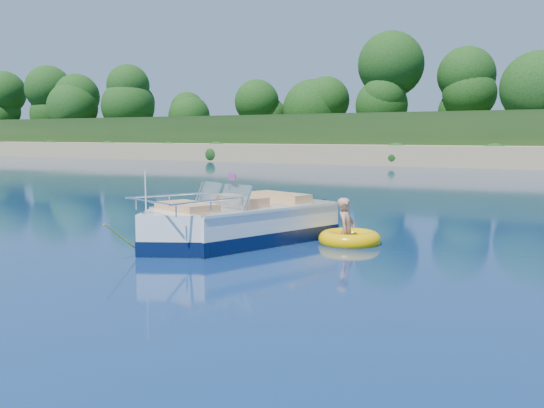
# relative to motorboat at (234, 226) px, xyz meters

# --- Properties ---
(ground) EXTENTS (160.00, 160.00, 0.00)m
(ground) POSITION_rel_motorboat_xyz_m (-1.36, -2.26, -0.35)
(ground) COLOR #0A1D48
(ground) RESTS_ON ground
(shoreline) EXTENTS (170.00, 59.00, 6.00)m
(shoreline) POSITION_rel_motorboat_xyz_m (-1.36, 61.51, 0.63)
(shoreline) COLOR tan
(shoreline) RESTS_ON ground
(treeline) EXTENTS (150.00, 7.12, 8.19)m
(treeline) POSITION_rel_motorboat_xyz_m (-1.32, 38.76, 5.20)
(treeline) COLOR black
(treeline) RESTS_ON ground
(motorboat) EXTENTS (2.98, 5.24, 1.81)m
(motorboat) POSITION_rel_motorboat_xyz_m (0.00, 0.00, 0.00)
(motorboat) COLOR white
(motorboat) RESTS_ON ground
(tow_tube) EXTENTS (1.51, 1.51, 0.34)m
(tow_tube) POSITION_rel_motorboat_xyz_m (2.10, 1.18, -0.26)
(tow_tube) COLOR #F7B400
(tow_tube) RESTS_ON ground
(boy) EXTENTS (0.42, 0.78, 1.46)m
(boy) POSITION_rel_motorboat_xyz_m (2.07, 1.11, -0.35)
(boy) COLOR tan
(boy) RESTS_ON ground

